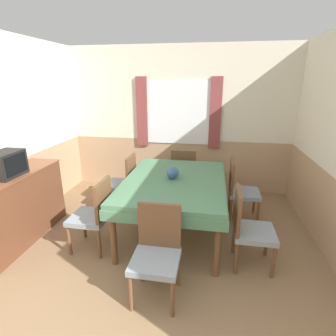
# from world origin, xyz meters

# --- Properties ---
(wall_back) EXTENTS (4.45, 0.09, 2.60)m
(wall_back) POSITION_xyz_m (-0.00, 3.90, 1.31)
(wall_back) COLOR silver
(wall_back) RESTS_ON ground_plane
(dining_table) EXTENTS (1.33, 1.78, 0.78)m
(dining_table) POSITION_xyz_m (0.18, 2.27, 0.67)
(dining_table) COLOR #4C7A56
(dining_table) RESTS_ON ground_plane
(chair_head_near) EXTENTS (0.44, 0.44, 0.91)m
(chair_head_near) POSITION_xyz_m (0.18, 1.15, 0.48)
(chair_head_near) COLOR brown
(chair_head_near) RESTS_ON ground_plane
(chair_left_near) EXTENTS (0.44, 0.44, 0.91)m
(chair_left_near) POSITION_xyz_m (-0.72, 1.74, 0.48)
(chair_left_near) COLOR brown
(chair_left_near) RESTS_ON ground_plane
(chair_right_near) EXTENTS (0.44, 0.44, 0.91)m
(chair_right_near) POSITION_xyz_m (1.07, 1.74, 0.48)
(chair_right_near) COLOR brown
(chair_right_near) RESTS_ON ground_plane
(chair_left_far) EXTENTS (0.44, 0.44, 0.91)m
(chair_left_far) POSITION_xyz_m (-0.72, 2.81, 0.48)
(chair_left_far) COLOR brown
(chair_left_far) RESTS_ON ground_plane
(chair_head_window) EXTENTS (0.44, 0.44, 0.91)m
(chair_head_window) POSITION_xyz_m (0.18, 3.40, 0.48)
(chair_head_window) COLOR brown
(chair_head_window) RESTS_ON ground_plane
(chair_right_far) EXTENTS (0.44, 0.44, 0.91)m
(chair_right_far) POSITION_xyz_m (1.07, 2.81, 0.48)
(chair_right_far) COLOR brown
(chair_right_far) RESTS_ON ground_plane
(sideboard) EXTENTS (0.46, 1.43, 0.90)m
(sideboard) POSITION_xyz_m (-1.78, 1.74, 0.46)
(sideboard) COLOR brown
(sideboard) RESTS_ON ground_plane
(tv) EXTENTS (0.29, 0.41, 0.30)m
(tv) POSITION_xyz_m (-1.77, 1.70, 1.06)
(tv) COLOR black
(tv) RESTS_ON sideboard
(vase) EXTENTS (0.16, 0.16, 0.16)m
(vase) POSITION_xyz_m (0.15, 2.29, 0.86)
(vase) COLOR #335684
(vase) RESTS_ON dining_table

